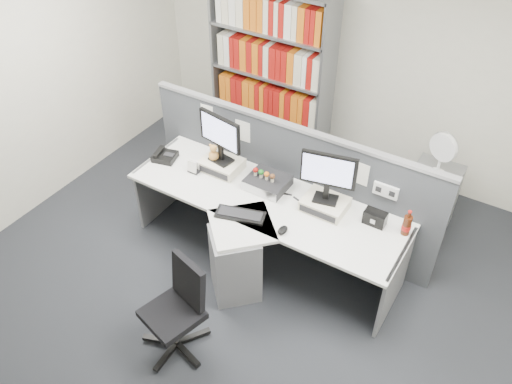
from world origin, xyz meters
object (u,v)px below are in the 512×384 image
Objects in this scene: shelving_unit at (271,76)px; desk_fan at (443,150)px; desk at (253,235)px; keyboard at (240,215)px; speaker at (375,218)px; office_chair at (179,306)px; desk_phone at (164,156)px; mouse at (283,230)px; desk_calendar at (194,167)px; filing_cabinet at (428,203)px; monitor_right at (328,174)px; desktop_pc at (267,183)px; cola_bottle at (407,225)px; monitor_left at (220,135)px.

shelving_unit is 2.15m from desk_fan.
desk is 0.30m from keyboard.
speaker is 1.78m from office_chair.
desk is 10.06× the size of desk_phone.
mouse reaches higher than desk.
keyboard is 2.12m from shelving_unit.
desk_calendar is at bearing 165.60° from desk.
office_chair is (-1.27, -2.39, 0.11)m from filing_cabinet.
desk is 1.30× the size of shelving_unit.
keyboard is at bearing -153.14° from speaker.
desk_phone is at bearing -174.43° from monitor_right.
shelving_unit reaches higher than speaker.
speaker reaches higher than desktop_pc.
monitor_right is at bearing 0.37° from desktop_pc.
desk is 1.35m from cola_bottle.
desktop_pc is (0.52, -0.00, -0.34)m from monitor_left.
shelving_unit reaches higher than desk_phone.
monitor_right is 1.24m from desk_fan.
cola_bottle is at bearing 20.36° from desk.
mouse is 0.13× the size of office_chair.
monitor_right is 1.95× the size of cola_bottle.
speaker is at bearing 39.19° from mouse.
keyboard reaches higher than filing_cabinet.
desk is 5.37× the size of monitor_right.
desk_fan is at bearing 49.39° from desk.
desk_phone is at bearing 169.28° from desk.
monitor_right is 3.66× the size of desk_calendar.
office_chair is (0.72, -1.20, -0.31)m from desk_calendar.
shelving_unit is at bearing 113.13° from keyboard.
speaker is at bearing -104.30° from filing_cabinet.
desktop_pc is 0.53× the size of filing_cabinet.
desk_phone is 0.37× the size of filing_cabinet.
desk_calendar is at bearing 157.96° from keyboard.
desk is at bearing -159.64° from cola_bottle.
desk is 0.96m from monitor_left.
desk_calendar is at bearing -166.14° from desktop_pc.
mouse is 0.60× the size of speaker.
desk_phone is 1.35× the size of speaker.
cola_bottle is at bearing -88.92° from filing_cabinet.
cola_bottle is 2.54m from shelving_unit.
desktop_pc is at bearing 132.82° from mouse.
filing_cabinet is 2.71m from office_chair.
desktop_pc is at bearing -141.37° from filing_cabinet.
desk is 0.88m from desk_calendar.
filing_cabinet is at bearing 55.70° from monitor_right.
filing_cabinet is at bearing 91.08° from cola_bottle.
keyboard reaches higher than desk.
monitor_left reaches higher than desk_calendar.
desk_fan is at bearing 55.70° from monitor_right.
shelving_unit is (0.26, 1.63, 0.22)m from desk_phone.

